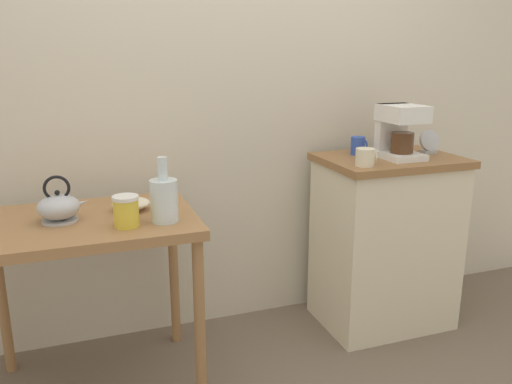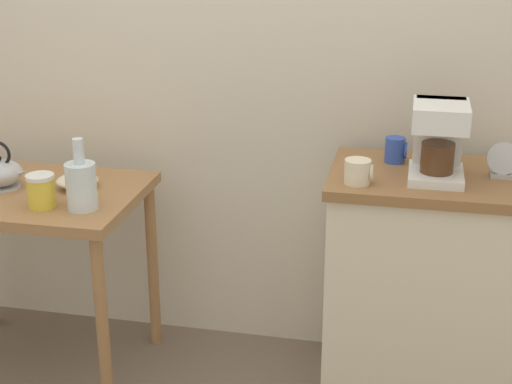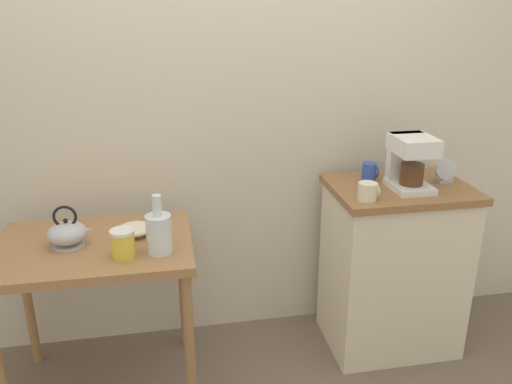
# 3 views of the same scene
# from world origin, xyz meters

# --- Properties ---
(ground_plane) EXTENTS (8.00, 8.00, 0.00)m
(ground_plane) POSITION_xyz_m (0.00, 0.00, 0.00)
(ground_plane) COLOR #6B5B4C
(back_wall) EXTENTS (4.40, 0.10, 2.80)m
(back_wall) POSITION_xyz_m (0.10, 0.42, 1.40)
(back_wall) COLOR beige
(back_wall) RESTS_ON ground_plane
(wooden_table) EXTENTS (0.84, 0.61, 0.76)m
(wooden_table) POSITION_xyz_m (-0.66, -0.04, 0.66)
(wooden_table) COLOR #9E7044
(wooden_table) RESTS_ON ground_plane
(kitchen_counter) EXTENTS (0.68, 0.50, 0.90)m
(kitchen_counter) POSITION_xyz_m (0.80, 0.06, 0.45)
(kitchen_counter) COLOR beige
(kitchen_counter) RESTS_ON ground_plane
(bowl_stoneware) EXTENTS (0.15, 0.15, 0.05)m
(bowl_stoneware) POSITION_xyz_m (-0.49, 0.02, 0.79)
(bowl_stoneware) COLOR beige
(bowl_stoneware) RESTS_ON wooden_table
(teakettle) EXTENTS (0.20, 0.16, 0.18)m
(teakettle) POSITION_xyz_m (-0.76, -0.04, 0.82)
(teakettle) COLOR #B2B5BA
(teakettle) RESTS_ON wooden_table
(glass_carafe_vase) EXTENTS (0.11, 0.11, 0.25)m
(glass_carafe_vase) POSITION_xyz_m (-0.38, -0.18, 0.85)
(glass_carafe_vase) COLOR silver
(glass_carafe_vase) RESTS_ON wooden_table
(canister_enamel) EXTENTS (0.10, 0.10, 0.12)m
(canister_enamel) POSITION_xyz_m (-0.52, -0.19, 0.82)
(canister_enamel) COLOR gold
(canister_enamel) RESTS_ON wooden_table
(coffee_maker) EXTENTS (0.18, 0.22, 0.26)m
(coffee_maker) POSITION_xyz_m (0.81, 0.03, 1.04)
(coffee_maker) COLOR white
(coffee_maker) RESTS_ON kitchen_counter
(mug_small_cream) EXTENTS (0.09, 0.09, 0.08)m
(mug_small_cream) POSITION_xyz_m (0.56, -0.08, 0.94)
(mug_small_cream) COLOR beige
(mug_small_cream) RESTS_ON kitchen_counter
(mug_blue) EXTENTS (0.08, 0.07, 0.09)m
(mug_blue) POSITION_xyz_m (0.67, 0.17, 0.94)
(mug_blue) COLOR #2D4CAD
(mug_blue) RESTS_ON kitchen_counter
(table_clock) EXTENTS (0.11, 0.05, 0.12)m
(table_clock) POSITION_xyz_m (1.03, 0.08, 0.95)
(table_clock) COLOR #B2B5BA
(table_clock) RESTS_ON kitchen_counter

